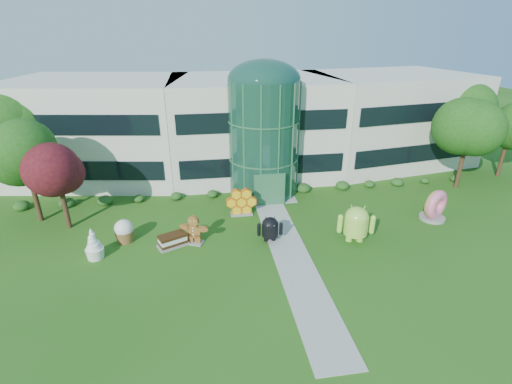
{
  "coord_description": "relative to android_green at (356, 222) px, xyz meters",
  "views": [
    {
      "loc": [
        -5.43,
        -18.64,
        13.71
      ],
      "look_at": [
        -1.59,
        6.0,
        2.6
      ],
      "focal_mm": 26.0,
      "sensor_mm": 36.0,
      "label": 1
    }
  ],
  "objects": [
    {
      "name": "ground",
      "position": [
        -4.83,
        -2.41,
        -1.51
      ],
      "size": [
        140.0,
        140.0,
        0.0
      ],
      "primitive_type": "plane",
      "color": "#215114",
      "rests_on": "ground"
    },
    {
      "name": "building",
      "position": [
        -4.83,
        15.59,
        3.14
      ],
      "size": [
        46.0,
        15.0,
        9.3
      ],
      "primitive_type": null,
      "color": "beige",
      "rests_on": "ground"
    },
    {
      "name": "atrium",
      "position": [
        -4.83,
        9.59,
        3.39
      ],
      "size": [
        6.0,
        6.0,
        9.8
      ],
      "primitive_type": "cylinder",
      "color": "#194738",
      "rests_on": "ground"
    },
    {
      "name": "walkway",
      "position": [
        -4.83,
        -0.41,
        -1.49
      ],
      "size": [
        2.4,
        20.0,
        0.04
      ],
      "primitive_type": "cube",
      "color": "#9E9E93",
      "rests_on": "ground"
    },
    {
      "name": "tree_red",
      "position": [
        -20.33,
        5.09,
        1.49
      ],
      "size": [
        4.0,
        4.0,
        6.0
      ],
      "primitive_type": null,
      "color": "#3F0C14",
      "rests_on": "ground"
    },
    {
      "name": "trees_backdrop",
      "position": [
        -4.83,
        10.59,
        2.69
      ],
      "size": [
        52.0,
        8.0,
        8.4
      ],
      "primitive_type": null,
      "color": "#194C13",
      "rests_on": "ground"
    },
    {
      "name": "android_green",
      "position": [
        0.0,
        0.0,
        0.0
      ],
      "size": [
        2.98,
        2.3,
        3.02
      ],
      "primitive_type": null,
      "rotation": [
        0.0,
        0.0,
        -0.21
      ],
      "color": "#A1DB46",
      "rests_on": "ground"
    },
    {
      "name": "android_black",
      "position": [
        -5.86,
        0.92,
        -0.46
      ],
      "size": [
        1.95,
        1.39,
        2.1
      ],
      "primitive_type": null,
      "rotation": [
        0.0,
        0.0,
        -0.09
      ],
      "color": "black",
      "rests_on": "ground"
    },
    {
      "name": "donut",
      "position": [
        7.27,
        2.12,
        -0.27
      ],
      "size": [
        2.64,
        2.11,
        2.48
      ],
      "primitive_type": null,
      "rotation": [
        0.0,
        0.0,
        0.48
      ],
      "color": "#E65780",
      "rests_on": "ground"
    },
    {
      "name": "gingerbread",
      "position": [
        -11.06,
        1.42,
        -0.45
      ],
      "size": [
        2.47,
        1.74,
        2.13
      ],
      "primitive_type": null,
      "rotation": [
        0.0,
        0.0,
        -0.41
      ],
      "color": "brown",
      "rests_on": "ground"
    },
    {
      "name": "ice_cream_sandwich",
      "position": [
        -12.53,
        1.26,
        -1.06
      ],
      "size": [
        2.25,
        1.76,
        0.9
      ],
      "primitive_type": null,
      "rotation": [
        0.0,
        0.0,
        0.43
      ],
      "color": "#321D0B",
      "rests_on": "ground"
    },
    {
      "name": "honeycomb",
      "position": [
        -7.34,
        5.2,
        -0.5
      ],
      "size": [
        2.59,
        0.95,
        2.03
      ],
      "primitive_type": null,
      "rotation": [
        0.0,
        0.0,
        -0.01
      ],
      "color": "yellow",
      "rests_on": "ground"
    },
    {
      "name": "froyo",
      "position": [
        -17.42,
        0.56,
        -0.43
      ],
      "size": [
        1.4,
        1.4,
        2.16
      ],
      "primitive_type": null,
      "rotation": [
        0.0,
        0.0,
        -0.13
      ],
      "color": "white",
      "rests_on": "ground"
    },
    {
      "name": "cupcake",
      "position": [
        -15.85,
        2.4,
        -0.68
      ],
      "size": [
        1.75,
        1.75,
        1.67
      ],
      "primitive_type": null,
      "rotation": [
        0.0,
        0.0,
        -0.32
      ],
      "color": "white",
      "rests_on": "ground"
    }
  ]
}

